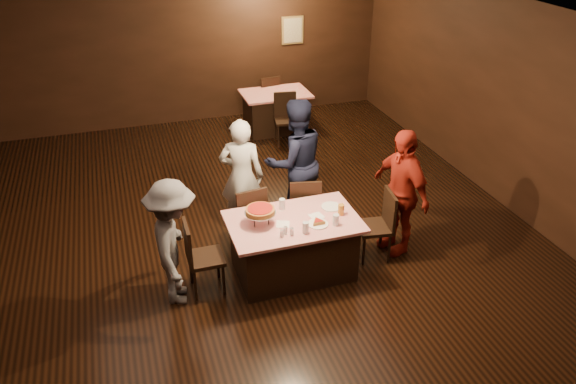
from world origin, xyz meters
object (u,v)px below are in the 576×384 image
object	(u,v)px
diner_red_shirt	(400,192)
glass_amber	(341,210)
chair_end_left	(205,257)
diner_grey_knit	(174,243)
glass_front_left	(306,227)
chair_back_far	(267,97)
diner_navy_hoodie	(295,162)
diner_white_jacket	(242,176)
chair_far_left	(247,216)
glass_front_right	(336,220)
glass_back	(282,204)
chair_far_right	(304,206)
back_table	(276,111)
chair_end_right	(374,226)
chair_back_near	(286,120)
pizza_stand	(260,211)
main_table	(293,247)
plate_empty	(331,207)

from	to	relation	value
diner_red_shirt	glass_amber	distance (m)	0.90
chair_end_left	diner_grey_knit	world-z (taller)	diner_grey_knit
glass_front_left	chair_end_left	bearing A→B (deg)	165.38
chair_back_far	diner_navy_hoodie	world-z (taller)	diner_navy_hoodie
diner_white_jacket	glass_amber	xyz separation A→B (m)	(0.95, -1.26, 0.01)
chair_far_left	chair_end_left	world-z (taller)	same
glass_front_right	glass_back	distance (m)	0.74
chair_far_right	diner_grey_knit	world-z (taller)	diner_grey_knit
chair_far_right	glass_back	xyz separation A→B (m)	(-0.45, -0.45, 0.37)
back_table	glass_front_left	size ratio (longest dim) A/B	9.29
chair_far_left	glass_amber	world-z (taller)	chair_far_left
chair_end_right	chair_back_near	xyz separation A→B (m)	(0.04, 3.85, 0.00)
chair_far_right	diner_red_shirt	bearing A→B (deg)	161.53
diner_white_jacket	glass_front_left	size ratio (longest dim) A/B	11.89
chair_far_left	glass_back	world-z (taller)	chair_far_left
glass_front_left	glass_amber	distance (m)	0.60
chair_far_right	pizza_stand	bearing A→B (deg)	53.76
chair_end_right	diner_red_shirt	xyz separation A→B (m)	(0.39, 0.10, 0.39)
chair_end_left	chair_back_far	xyz separation A→B (m)	(2.24, 5.15, 0.00)
diner_white_jacket	glass_amber	world-z (taller)	diner_white_jacket
diner_grey_knit	main_table	bearing A→B (deg)	-79.47
pizza_stand	plate_empty	world-z (taller)	pizza_stand
chair_end_left	diner_red_shirt	distance (m)	2.62
diner_red_shirt	pizza_stand	size ratio (longest dim) A/B	4.55
chair_far_left	plate_empty	world-z (taller)	chair_far_left
plate_empty	glass_front_left	size ratio (longest dim) A/B	1.79
main_table	chair_end_left	size ratio (longest dim) A/B	1.68
main_table	plate_empty	size ratio (longest dim) A/B	6.40
diner_navy_hoodie	glass_front_right	size ratio (longest dim) A/B	13.24
chair_far_left	diner_red_shirt	distance (m)	2.03
back_table	glass_front_left	bearing A→B (deg)	-102.69
glass_front_left	glass_front_right	world-z (taller)	same
chair_back_far	diner_grey_knit	size ratio (longest dim) A/B	0.61
diner_grey_knit	glass_front_right	xyz separation A→B (m)	(1.90, -0.19, 0.06)
chair_back_far	glass_amber	xyz separation A→B (m)	(-0.54, -5.20, 0.37)
main_table	chair_far_right	bearing A→B (deg)	61.93
chair_back_near	diner_grey_knit	size ratio (longest dim) A/B	0.61
diner_red_shirt	pizza_stand	distance (m)	1.89
chair_back_near	diner_grey_knit	bearing A→B (deg)	-113.68
pizza_stand	chair_back_far	bearing A→B (deg)	73.18
chair_end_left	glass_back	bearing A→B (deg)	-73.77
chair_far_left	chair_end_left	size ratio (longest dim) A/B	1.00
diner_grey_knit	glass_amber	size ratio (longest dim) A/B	11.15
pizza_stand	glass_amber	bearing A→B (deg)	-5.71
chair_far_left	glass_front_left	xyz separation A→B (m)	(0.45, -1.05, 0.37)
chair_back_far	chair_end_left	bearing A→B (deg)	57.87
chair_far_left	chair_back_near	size ratio (longest dim) A/B	1.00
chair_back_near	glass_back	size ratio (longest dim) A/B	6.79
glass_back	back_table	bearing A→B (deg)	74.34
chair_far_right	chair_end_left	world-z (taller)	same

